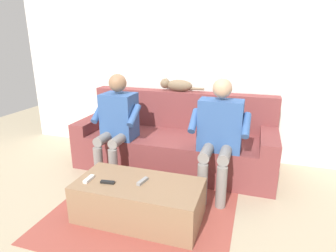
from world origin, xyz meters
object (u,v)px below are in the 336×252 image
(person_left_seated, at_px, (219,131))
(person_right_seated, at_px, (117,120))
(cat_on_backrest, at_px, (176,85))
(remote_white, at_px, (89,179))
(remote_gray, at_px, (143,181))
(coffee_table, at_px, (139,200))
(remote_black, at_px, (108,182))
(couch, at_px, (176,142))

(person_left_seated, distance_m, person_right_seated, 1.16)
(cat_on_backrest, xyz_separation_m, remote_white, (0.36, 1.54, -0.61))
(remote_gray, xyz_separation_m, remote_white, (0.47, 0.11, -0.00))
(person_right_seated, bearing_deg, coffee_table, 127.13)
(remote_black, bearing_deg, remote_white, 174.46)
(person_left_seated, relative_size, remote_gray, 8.67)
(coffee_table, bearing_deg, remote_gray, -154.33)
(person_left_seated, height_order, person_right_seated, person_left_seated)
(person_left_seated, relative_size, person_right_seated, 1.00)
(couch, xyz_separation_m, remote_gray, (-0.03, 1.16, 0.05))
(couch, bearing_deg, person_left_seated, 142.22)
(person_right_seated, distance_m, remote_gray, 1.01)
(couch, xyz_separation_m, person_left_seated, (-0.58, 0.45, 0.34))
(couch, height_order, coffee_table, couch)
(cat_on_backrest, height_order, remote_gray, cat_on_backrest)
(person_left_seated, bearing_deg, remote_gray, 52.32)
(coffee_table, xyz_separation_m, remote_gray, (-0.03, -0.02, 0.19))
(remote_white, bearing_deg, cat_on_backrest, -13.51)
(couch, distance_m, coffee_table, 1.18)
(coffee_table, distance_m, person_right_seated, 1.07)
(remote_gray, bearing_deg, remote_black, -58.39)
(cat_on_backrest, distance_m, remote_gray, 1.56)
(person_left_seated, relative_size, remote_white, 8.91)
(person_right_seated, xyz_separation_m, cat_on_backrest, (-0.50, -0.68, 0.32))
(couch, height_order, remote_black, couch)
(couch, xyz_separation_m, person_right_seated, (0.58, 0.41, 0.35))
(couch, xyz_separation_m, remote_white, (0.43, 1.26, 0.05))
(couch, distance_m, remote_white, 1.34)
(remote_gray, distance_m, remote_white, 0.48)
(coffee_table, relative_size, remote_gray, 8.16)
(couch, xyz_separation_m, remote_black, (0.25, 1.26, 0.05))
(person_left_seated, relative_size, cat_on_backrest, 2.05)
(coffee_table, bearing_deg, couch, -90.00)
(coffee_table, relative_size, person_right_seated, 0.94)
(person_right_seated, bearing_deg, remote_white, 99.73)
(couch, height_order, cat_on_backrest, cat_on_backrest)
(coffee_table, height_order, cat_on_backrest, cat_on_backrest)
(person_right_seated, xyz_separation_m, remote_gray, (-0.61, 0.75, -0.29))
(coffee_table, distance_m, person_left_seated, 1.04)
(coffee_table, distance_m, remote_gray, 0.19)
(person_right_seated, height_order, remote_gray, person_right_seated)
(remote_black, distance_m, remote_white, 0.18)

